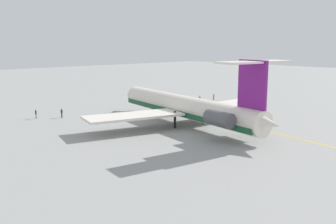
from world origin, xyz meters
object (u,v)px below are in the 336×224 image
at_px(ground_crew_portside, 214,96).
at_px(safety_cone_tail, 169,102).
at_px(ground_crew_starboard, 62,112).
at_px(main_jetliner, 189,107).
at_px(ground_crew_near_nose, 200,98).
at_px(ground_crew_near_tail, 36,113).

bearing_deg(ground_crew_portside, safety_cone_tail, -69.53).
height_order(ground_crew_portside, ground_crew_starboard, ground_crew_starboard).
height_order(main_jetliner, ground_crew_near_nose, main_jetliner).
bearing_deg(ground_crew_starboard, main_jetliner, -77.23).
distance_m(ground_crew_starboard, safety_cone_tail, 25.95).
distance_m(ground_crew_near_tail, ground_crew_portside, 41.49).
xyz_separation_m(main_jetliner, ground_crew_near_tail, (23.44, 15.85, -2.02)).
bearing_deg(ground_crew_near_tail, ground_crew_near_nose, 178.33).
distance_m(main_jetliner, ground_crew_starboard, 24.21).
distance_m(ground_crew_near_tail, ground_crew_starboard, 4.56).
relative_size(ground_crew_near_nose, ground_crew_portside, 1.01).
height_order(main_jetliner, safety_cone_tail, main_jetliner).
bearing_deg(ground_crew_portside, ground_crew_near_nose, -47.13).
bearing_deg(ground_crew_near_nose, ground_crew_starboard, 100.20).
bearing_deg(ground_crew_starboard, ground_crew_near_tail, 128.65).
height_order(ground_crew_portside, safety_cone_tail, ground_crew_portside).
bearing_deg(ground_crew_near_tail, ground_crew_portside, -179.71).
distance_m(main_jetliner, ground_crew_portside, 29.58).
distance_m(main_jetliner, ground_crew_near_tail, 28.37).
bearing_deg(main_jetliner, ground_crew_near_tail, 43.40).
xyz_separation_m(ground_crew_near_tail, safety_cone_tail, (-3.75, -29.68, -0.81)).
height_order(main_jetliner, ground_crew_portside, main_jetliner).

